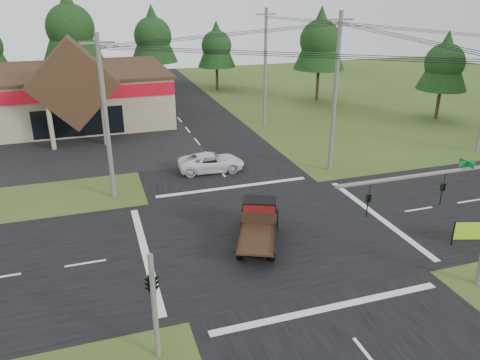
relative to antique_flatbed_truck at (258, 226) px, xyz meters
name	(u,v)px	position (x,y,z in m)	size (l,w,h in m)	color
ground	(270,234)	(1.06, 0.85, -1.11)	(120.00, 120.00, 0.00)	#354A1A
road_ns	(270,234)	(1.06, 0.85, -1.10)	(12.00, 120.00, 0.02)	black
road_ew	(270,234)	(1.06, 0.85, -1.09)	(120.00, 12.00, 0.02)	black
parking_apron	(31,154)	(-12.94, 19.85, -1.09)	(28.00, 14.00, 0.02)	black
cvs_building	(17,97)	(-14.65, 30.41, 1.67)	(30.40, 18.20, 9.19)	gray
traffic_signal_mast	(465,203)	(6.87, -6.65, 3.32)	(8.12, 0.24, 7.00)	#595651
traffic_signal_corner	(151,274)	(-6.44, -6.48, 2.42)	(0.53, 2.48, 4.40)	#595651
utility_pole_nw	(106,118)	(-6.94, 8.85, 4.28)	(2.00, 0.30, 10.50)	#595651
utility_pole_ne	(335,93)	(9.06, 8.85, 4.78)	(2.00, 0.30, 11.50)	#595651
utility_pole_n	(265,67)	(9.06, 22.85, 4.63)	(2.00, 0.30, 11.20)	#595651
tree_row_c	(70,25)	(-8.94, 41.85, 7.61)	(7.28, 7.28, 13.13)	#332316
tree_row_d	(153,34)	(1.06, 42.85, 6.27)	(6.16, 6.16, 11.11)	#332316
tree_row_e	(216,44)	(9.06, 40.85, 4.93)	(5.04, 5.04, 9.09)	#332316
tree_side_ne	(320,38)	(19.06, 30.85, 6.27)	(6.16, 6.16, 11.11)	#332316
tree_side_e_near	(445,61)	(27.06, 18.85, 4.93)	(5.04, 5.04, 9.09)	#332316
antique_flatbed_truck	(258,226)	(0.00, 0.00, 0.00)	(2.02, 5.29, 2.21)	#560C0D
white_pickup	(211,162)	(0.42, 11.44, -0.42)	(2.29, 4.96, 1.38)	white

